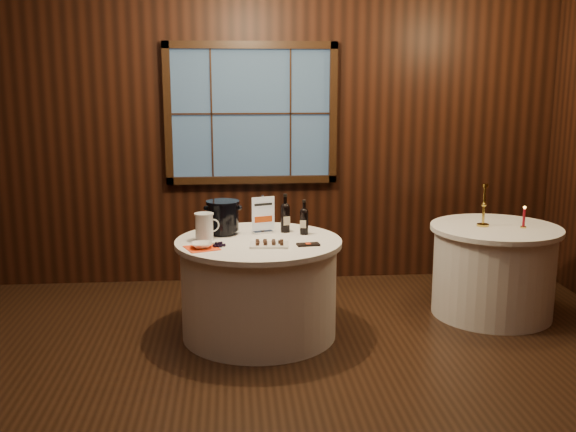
{
  "coord_description": "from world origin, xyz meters",
  "views": [
    {
      "loc": [
        -0.2,
        -4.02,
        2.0
      ],
      "look_at": [
        0.22,
        0.9,
        0.97
      ],
      "focal_mm": 42.0,
      "sensor_mm": 36.0,
      "label": 1
    }
  ],
  "objects": [
    {
      "name": "main_table",
      "position": [
        0.0,
        1.0,
        0.39
      ],
      "size": [
        1.28,
        1.28,
        0.77
      ],
      "color": "white",
      "rests_on": "ground"
    },
    {
      "name": "side_table",
      "position": [
        2.0,
        1.3,
        0.39
      ],
      "size": [
        1.08,
        1.08,
        0.77
      ],
      "color": "white",
      "rests_on": "ground"
    },
    {
      "name": "port_bottle_right",
      "position": [
        0.37,
        1.15,
        0.89
      ],
      "size": [
        0.07,
        0.08,
        0.28
      ],
      "rotation": [
        0.0,
        0.0,
        -0.38
      ],
      "color": "black",
      "rests_on": "main_table"
    },
    {
      "name": "grape_bunch",
      "position": [
        -0.3,
        0.8,
        0.79
      ],
      "size": [
        0.15,
        0.07,
        0.04
      ],
      "rotation": [
        0.0,
        0.0,
        0.17
      ],
      "color": "black",
      "rests_on": "main_table"
    },
    {
      "name": "sign_stand",
      "position": [
        0.04,
        1.22,
        0.87
      ],
      "size": [
        0.18,
        0.13,
        0.31
      ],
      "rotation": [
        0.0,
        0.0,
        0.31
      ],
      "color": "silver",
      "rests_on": "main_table"
    },
    {
      "name": "chocolate_box",
      "position": [
        0.36,
        0.79,
        0.78
      ],
      "size": [
        0.18,
        0.1,
        0.01
      ],
      "primitive_type": "cube",
      "rotation": [
        0.0,
        0.0,
        0.11
      ],
      "color": "black",
      "rests_on": "main_table"
    },
    {
      "name": "ground",
      "position": [
        0.0,
        0.0,
        0.0
      ],
      "size": [
        6.0,
        6.0,
        0.0
      ],
      "primitive_type": "plane",
      "color": "black",
      "rests_on": "ground"
    },
    {
      "name": "ice_bucket",
      "position": [
        -0.27,
        1.21,
        0.91
      ],
      "size": [
        0.26,
        0.26,
        0.27
      ],
      "color": "black",
      "rests_on": "main_table"
    },
    {
      "name": "cracker_bowl",
      "position": [
        -0.42,
        0.77,
        0.79
      ],
      "size": [
        0.17,
        0.17,
        0.04
      ],
      "primitive_type": "imported",
      "rotation": [
        0.0,
        0.0,
        0.08
      ],
      "color": "white",
      "rests_on": "orange_napkin"
    },
    {
      "name": "chocolate_plate",
      "position": [
        0.07,
        0.8,
        0.79
      ],
      "size": [
        0.3,
        0.21,
        0.04
      ],
      "rotation": [
        0.0,
        0.0,
        -0.09
      ],
      "color": "white",
      "rests_on": "main_table"
    },
    {
      "name": "back_wall",
      "position": [
        0.0,
        2.48,
        1.54
      ],
      "size": [
        6.0,
        0.1,
        3.0
      ],
      "color": "black",
      "rests_on": "ground"
    },
    {
      "name": "glass_pitcher",
      "position": [
        -0.41,
        1.02,
        0.88
      ],
      "size": [
        0.19,
        0.15,
        0.21
      ],
      "rotation": [
        0.0,
        0.0,
        0.34
      ],
      "color": "silver",
      "rests_on": "main_table"
    },
    {
      "name": "red_candle",
      "position": [
        2.2,
        1.23,
        0.84
      ],
      "size": [
        0.05,
        0.05,
        0.18
      ],
      "color": "gold",
      "rests_on": "side_table"
    },
    {
      "name": "brass_candlestick",
      "position": [
        1.89,
        1.32,
        0.9
      ],
      "size": [
        0.1,
        0.1,
        0.36
      ],
      "color": "gold",
      "rests_on": "side_table"
    },
    {
      "name": "port_bottle_left",
      "position": [
        0.23,
        1.24,
        0.91
      ],
      "size": [
        0.07,
        0.08,
        0.31
      ],
      "rotation": [
        0.0,
        0.0,
        0.26
      ],
      "color": "black",
      "rests_on": "main_table"
    },
    {
      "name": "orange_napkin",
      "position": [
        -0.42,
        0.77,
        0.77
      ],
      "size": [
        0.29,
        0.29,
        0.0
      ],
      "primitive_type": "cube",
      "rotation": [
        0.0,
        0.0,
        0.36
      ],
      "color": "#FB4115",
      "rests_on": "main_table"
    }
  ]
}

